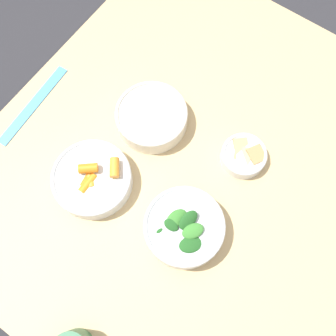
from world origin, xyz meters
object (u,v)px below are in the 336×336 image
bowl_beans_hotdog (152,118)px  ruler (33,105)px  bowl_cookies (244,155)px  bowl_carrots (93,179)px  bowl_greens (184,228)px

bowl_beans_hotdog → ruler: bowl_beans_hotdog is taller
bowl_cookies → ruler: 0.59m
bowl_beans_hotdog → ruler: (-0.15, 0.30, -0.03)m
bowl_cookies → ruler: bearing=109.7°
bowl_carrots → ruler: bowl_carrots is taller
bowl_beans_hotdog → bowl_cookies: bearing=-78.4°
bowl_greens → bowl_cookies: size_ratio=1.64×
bowl_greens → ruler: bearing=85.1°
bowl_greens → bowl_cookies: 0.25m
bowl_carrots → bowl_beans_hotdog: (0.22, -0.02, -0.00)m
bowl_carrots → bowl_cookies: size_ratio=1.70×
bowl_greens → bowl_cookies: (0.24, -0.02, -0.01)m
bowl_carrots → ruler: size_ratio=0.72×
bowl_carrots → bowl_beans_hotdog: size_ratio=1.05×
bowl_greens → bowl_cookies: bowl_greens is taller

